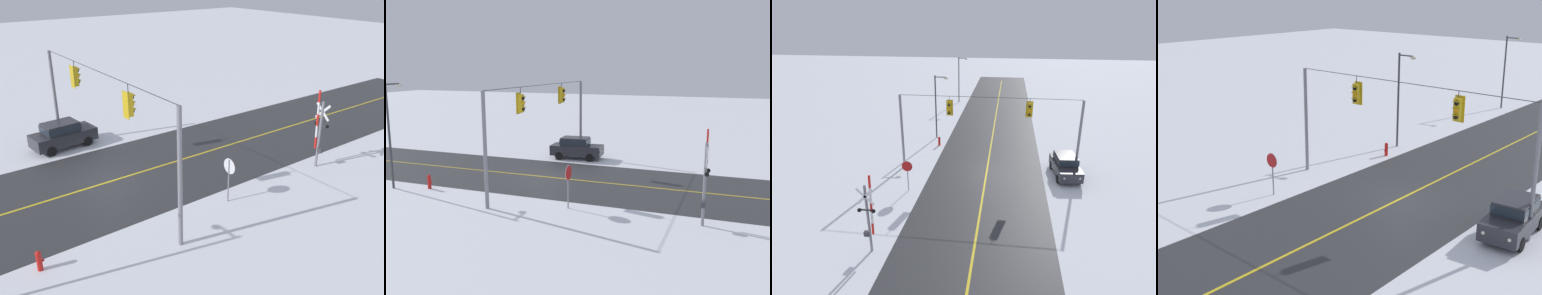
{
  "view_description": "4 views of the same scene",
  "coord_description": "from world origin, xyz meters",
  "views": [
    {
      "loc": [
        -19.25,
        8.51,
        10.89
      ],
      "look_at": [
        -3.9,
        -2.9,
        2.7
      ],
      "focal_mm": 39.33,
      "sensor_mm": 36.0,
      "label": 1
    },
    {
      "loc": [
        -25.67,
        -12.34,
        7.48
      ],
      "look_at": [
        -1.95,
        -3.21,
        2.6
      ],
      "focal_mm": 40.35,
      "sensor_mm": 36.0,
      "label": 2
    },
    {
      "loc": [
        1.46,
        -25.07,
        11.95
      ],
      "look_at": [
        -1.71,
        -1.38,
        2.56
      ],
      "focal_mm": 31.39,
      "sensor_mm": 36.0,
      "label": 3
    },
    {
      "loc": [
        14.97,
        -20.86,
        10.81
      ],
      "look_at": [
        -1.24,
        -2.57,
        3.2
      ],
      "focal_mm": 49.04,
      "sensor_mm": 36.0,
      "label": 4
    }
  ],
  "objects": [
    {
      "name": "ground_plane",
      "position": [
        0.0,
        0.0,
        0.0
      ],
      "size": [
        160.0,
        160.0,
        0.0
      ],
      "primitive_type": "plane",
      "color": "white"
    },
    {
      "name": "road_asphalt",
      "position": [
        0.0,
        6.0,
        0.0
      ],
      "size": [
        9.0,
        80.0,
        0.01
      ],
      "primitive_type": "cube",
      "color": "#303033",
      "rests_on": "ground"
    },
    {
      "name": "lane_centre_line",
      "position": [
        0.0,
        6.0,
        0.01
      ],
      "size": [
        0.14,
        72.0,
        0.01
      ],
      "primitive_type": "cube",
      "color": "gold",
      "rests_on": "ground"
    },
    {
      "name": "signal_span",
      "position": [
        0.01,
        -0.01,
        4.03
      ],
      "size": [
        14.2,
        0.47,
        6.22
      ],
      "color": "gray",
      "rests_on": "ground"
    },
    {
      "name": "stop_sign",
      "position": [
        -5.47,
        -4.02,
        1.71
      ],
      "size": [
        0.8,
        0.09,
        2.35
      ],
      "color": "gray",
      "rests_on": "ground"
    },
    {
      "name": "railroad_crossing",
      "position": [
        -5.48,
        -10.91,
        2.27
      ],
      "size": [
        0.98,
        0.31,
        4.59
      ],
      "color": "gray",
      "rests_on": "ground"
    },
    {
      "name": "parked_car_charcoal",
      "position": [
        6.23,
        0.08,
        0.95
      ],
      "size": [
        2.15,
        4.32,
        1.74
      ],
      "color": "#2D2D33",
      "rests_on": "ground"
    },
    {
      "name": "streetlamp_near",
      "position": [
        -5.59,
        7.52,
        3.92
      ],
      "size": [
        1.39,
        0.28,
        6.5
      ],
      "color": "#38383D",
      "rests_on": "ground"
    },
    {
      "name": "fire_hydrant",
      "position": [
        -5.08,
        5.37,
        0.47
      ],
      "size": [
        0.24,
        0.31,
        0.88
      ],
      "color": "red",
      "rests_on": "ground"
    }
  ]
}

